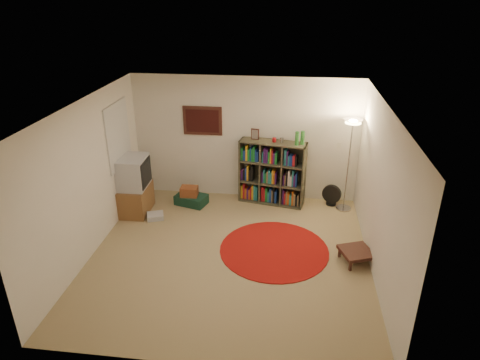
# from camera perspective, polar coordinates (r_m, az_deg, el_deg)

# --- Properties ---
(room) EXTENTS (4.54, 4.54, 2.54)m
(room) POSITION_cam_1_polar(r_m,az_deg,el_deg) (6.56, -1.93, -0.64)
(room) COLOR #988259
(room) RESTS_ON ground
(bookshelf) EXTENTS (1.35, 0.61, 1.56)m
(bookshelf) POSITION_cam_1_polar(r_m,az_deg,el_deg) (8.54, 4.19, 0.89)
(bookshelf) COLOR #413E2B
(bookshelf) RESTS_ON ground
(floor_lamp) EXTENTS (0.38, 0.38, 1.84)m
(floor_lamp) POSITION_cam_1_polar(r_m,az_deg,el_deg) (8.16, 14.66, 5.73)
(floor_lamp) COLOR #B5B3B8
(floor_lamp) RESTS_ON ground
(floor_fan) EXTENTS (0.38, 0.26, 0.43)m
(floor_fan) POSITION_cam_1_polar(r_m,az_deg,el_deg) (8.76, 12.12, -1.98)
(floor_fan) COLOR black
(floor_fan) RESTS_ON ground
(tv_stand) EXTENTS (0.57, 0.79, 1.13)m
(tv_stand) POSITION_cam_1_polar(r_m,az_deg,el_deg) (8.43, -13.98, -0.79)
(tv_stand) COLOR brown
(tv_stand) RESTS_ON ground
(dvd_box) EXTENTS (0.37, 0.34, 0.10)m
(dvd_box) POSITION_cam_1_polar(r_m,az_deg,el_deg) (8.31, -11.22, -4.75)
(dvd_box) COLOR #B9B9BE
(dvd_box) RESTS_ON ground
(suitcase) EXTENTS (0.69, 0.54, 0.19)m
(suitcase) POSITION_cam_1_polar(r_m,az_deg,el_deg) (8.71, -6.50, -2.59)
(suitcase) COLOR #123225
(suitcase) RESTS_ON ground
(wicker_basket) EXTENTS (0.34, 0.25, 0.19)m
(wicker_basket) POSITION_cam_1_polar(r_m,az_deg,el_deg) (8.61, -6.79, -1.51)
(wicker_basket) COLOR brown
(wicker_basket) RESTS_ON suitcase
(paper_towel) EXTENTS (0.13, 0.13, 0.22)m
(paper_towel) POSITION_cam_1_polar(r_m,az_deg,el_deg) (8.86, 2.66, -1.86)
(paper_towel) COLOR silver
(paper_towel) RESTS_ON ground
(red_rug) EXTENTS (1.82, 1.82, 0.02)m
(red_rug) POSITION_cam_1_polar(r_m,az_deg,el_deg) (7.29, 4.57, -9.24)
(red_rug) COLOR maroon
(red_rug) RESTS_ON ground
(side_table) EXTENTS (0.61, 0.61, 0.22)m
(side_table) POSITION_cam_1_polar(r_m,az_deg,el_deg) (7.13, 15.26, -9.28)
(side_table) COLOR #351812
(side_table) RESTS_ON ground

